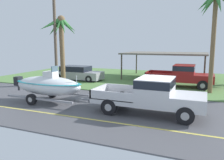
{
  "coord_description": "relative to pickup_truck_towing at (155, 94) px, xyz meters",
  "views": [
    {
      "loc": [
        2.2,
        -10.73,
        3.47
      ],
      "look_at": [
        -2.82,
        1.36,
        1.37
      ],
      "focal_mm": 36.22,
      "sensor_mm": 36.0,
      "label": 1
    }
  ],
  "objects": [
    {
      "name": "pickup_truck_towing",
      "position": [
        0.0,
        0.0,
        0.0
      ],
      "size": [
        5.7,
        2.17,
        1.84
      ],
      "color": "silver",
      "rests_on": "ground"
    },
    {
      "name": "carport_awning",
      "position": [
        -1.53,
        12.0,
        1.47
      ],
      "size": [
        7.91,
        5.55,
        2.61
      ],
      "color": "#4C4238",
      "rests_on": "ground"
    },
    {
      "name": "ground",
      "position": [
        0.02,
        8.28,
        -1.04
      ],
      "size": [
        36.0,
        22.0,
        0.11
      ],
      "color": "#4C4C51"
    },
    {
      "name": "parked_pickup_background",
      "position": [
        0.64,
        7.9,
        -0.01
      ],
      "size": [
        5.45,
        2.06,
        1.82
      ],
      "color": "maroon",
      "rests_on": "ground"
    },
    {
      "name": "palm_tree_near_left",
      "position": [
        2.65,
        6.42,
        4.65
      ],
      "size": [
        2.98,
        3.01,
        7.1
      ],
      "color": "brown",
      "rests_on": "ground"
    },
    {
      "name": "parked_sedan_near",
      "position": [
        -9.11,
        7.76,
        -0.36
      ],
      "size": [
        4.79,
        1.86,
        1.38
      ],
      "color": "#99999E",
      "rests_on": "ground"
    },
    {
      "name": "utility_pole",
      "position": [
        -9.3,
        4.75,
        3.34
      ],
      "size": [
        0.24,
        1.8,
        8.43
      ],
      "color": "brown",
      "rests_on": "ground"
    },
    {
      "name": "palm_tree_mid",
      "position": [
        -9.0,
        5.22,
        3.31
      ],
      "size": [
        2.61,
        3.51,
        5.79
      ],
      "color": "brown",
      "rests_on": "ground"
    },
    {
      "name": "boat_on_trailer",
      "position": [
        -6.47,
        -0.0,
        -0.02
      ],
      "size": [
        5.7,
        2.16,
        2.2
      ],
      "color": "gray",
      "rests_on": "ground"
    }
  ]
}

